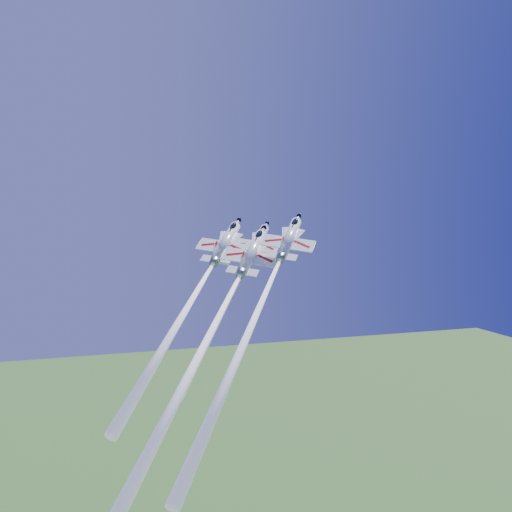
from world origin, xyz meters
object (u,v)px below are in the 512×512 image
object	(u,v)px
jet_right	(258,311)
jet_slot	(214,326)
jet_left	(194,296)
jet_lead	(234,287)

from	to	relation	value
jet_right	jet_slot	distance (m)	7.63
jet_left	jet_slot	xyz separation A→B (m)	(1.24, -10.29, -3.62)
jet_lead	jet_slot	bearing A→B (deg)	-85.99
jet_left	jet_lead	bearing A→B (deg)	54.59
jet_slot	jet_left	bearing A→B (deg)	128.95
jet_left	jet_slot	distance (m)	10.98
jet_left	jet_slot	bearing A→B (deg)	-51.05
jet_right	jet_slot	bearing A→B (deg)	-168.76
jet_lead	jet_slot	world-z (taller)	jet_lead
jet_left	jet_right	size ratio (longest dim) A/B	0.87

